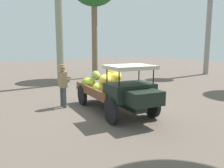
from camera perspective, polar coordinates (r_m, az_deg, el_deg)
The scene contains 3 objects.
ground_plane at distance 9.29m, azimuth 0.37°, elevation -6.36°, with size 60.00×60.00×0.00m, color #65574D.
truck at distance 8.89m, azimuth 1.18°, elevation -0.98°, with size 4.63×2.43×1.86m.
farmer at distance 9.78m, azimuth -11.76°, elevation 0.21°, with size 0.53×0.47×1.75m.
Camera 1 is at (7.06, -5.48, 2.54)m, focal length 37.86 mm.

